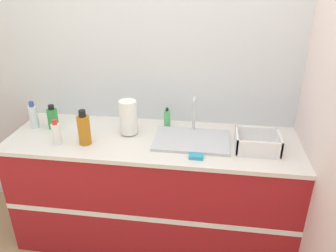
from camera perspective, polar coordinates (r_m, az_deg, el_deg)
wall_back at (r=2.51m, az=-1.25°, el=10.10°), size 4.45×0.06×2.60m
wall_right at (r=2.24m, az=25.03°, el=5.76°), size 0.06×2.65×2.60m
counter_cabinet at (r=2.57m, az=-2.36°, el=-10.90°), size 2.08×0.68×0.88m
sink at (r=2.30m, az=4.18°, el=-2.22°), size 0.52×0.36×0.28m
paper_towel_roll at (r=2.36m, az=-6.93°, el=1.50°), size 0.13×0.13×0.26m
dish_rack at (r=2.25m, az=15.25°, el=-3.06°), size 0.29×0.23×0.11m
bottle_green at (r=2.60m, az=-19.43°, el=1.34°), size 0.08×0.08×0.18m
bottle_clear at (r=2.66m, az=-22.36°, el=1.59°), size 0.06×0.06×0.21m
bottle_amber at (r=2.29m, az=-14.42°, el=-0.53°), size 0.09×0.09×0.25m
bottle_white_spray at (r=2.36m, az=-18.86°, el=-1.20°), size 0.06×0.06×0.18m
soap_dispenser at (r=2.48m, az=-0.16°, el=1.31°), size 0.05×0.05×0.15m
sponge at (r=2.10m, az=4.93°, el=-5.28°), size 0.09×0.06×0.02m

